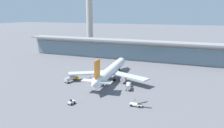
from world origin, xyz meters
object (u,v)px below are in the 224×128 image
service_truck_mid_apron_white (71,102)px  airliner_on_stand (110,71)px  service_truck_at_far_stand_blue (100,85)px  service_truck_by_tail_yellow (134,77)px  service_truck_on_taxiway_grey (129,85)px  safety_cone_alpha (135,99)px  service_truck_near_nose_white (136,105)px  service_truck_under_wing_yellow (71,79)px  control_tower (89,6)px

service_truck_mid_apron_white → airliner_on_stand: bearing=87.0°
service_truck_at_far_stand_blue → service_truck_by_tail_yellow: bearing=57.6°
airliner_on_stand → service_truck_on_taxiway_grey: (13.62, -10.25, -3.06)m
airliner_on_stand → safety_cone_alpha: 30.47m
service_truck_on_taxiway_grey → service_truck_near_nose_white: bearing=-63.7°
airliner_on_stand → service_truck_under_wing_yellow: 21.19m
control_tower → safety_cone_alpha: 148.74m
service_truck_under_wing_yellow → safety_cone_alpha: (38.20, -11.50, -1.39)m
service_truck_near_nose_white → service_truck_on_taxiway_grey: size_ratio=0.77×
service_truck_under_wing_yellow → service_truck_by_tail_yellow: bearing=30.6°
service_truck_on_taxiway_grey → airliner_on_stand: bearing=143.0°
service_truck_near_nose_white → service_truck_on_taxiway_grey: 20.23m
service_truck_on_taxiway_grey → service_truck_at_far_stand_blue: bearing=-171.6°
service_truck_by_tail_yellow → service_truck_mid_apron_white: bearing=-107.5°
service_truck_on_taxiway_grey → service_truck_by_tail_yellow: bearing=96.9°
airliner_on_stand → service_truck_mid_apron_white: (-1.88, -35.85, -3.89)m
service_truck_on_taxiway_grey → safety_cone_alpha: service_truck_on_taxiway_grey is taller
service_truck_by_tail_yellow → safety_cone_alpha: (8.69, -28.99, -0.49)m
airliner_on_stand → service_truck_at_far_stand_blue: 12.98m
service_truck_on_taxiway_grey → service_truck_at_far_stand_blue: 14.33m
service_truck_on_taxiway_grey → control_tower: (-74.86, 105.32, 39.86)m
safety_cone_alpha → service_truck_on_taxiway_grey: bearing=118.8°
service_truck_mid_apron_white → service_truck_on_taxiway_grey: 29.94m
safety_cone_alpha → service_truck_under_wing_yellow: bearing=163.2°
service_truck_under_wing_yellow → control_tower: size_ratio=0.12×
control_tower → service_truck_near_nose_white: bearing=-55.8°
service_truck_mid_apron_white → service_truck_at_far_stand_blue: 23.54m
service_truck_by_tail_yellow → service_truck_at_far_stand_blue: (-12.09, -19.01, 0.00)m
service_truck_by_tail_yellow → control_tower: 121.56m
control_tower → safety_cone_alpha: size_ratio=109.10×
service_truck_near_nose_white → safety_cone_alpha: (-2.32, 6.04, -0.49)m
airliner_on_stand → service_truck_near_nose_white: bearing=-51.5°
airliner_on_stand → service_truck_on_taxiway_grey: 17.32m
service_truck_near_nose_white → service_truck_on_taxiway_grey: service_truck_on_taxiway_grey is taller
service_truck_mid_apron_white → control_tower: 149.40m
service_truck_under_wing_yellow → control_tower: control_tower is taller
service_truck_near_nose_white → safety_cone_alpha: bearing=111.0°
service_truck_mid_apron_white → service_truck_by_tail_yellow: bearing=72.5°
service_truck_at_far_stand_blue → service_truck_on_taxiway_grey: bearing=8.4°
service_truck_near_nose_white → control_tower: size_ratio=0.09×
service_truck_mid_apron_white → service_truck_at_far_stand_blue: bearing=86.7°
airliner_on_stand → service_truck_on_taxiway_grey: size_ratio=6.40×
service_truck_by_tail_yellow → service_truck_near_nose_white: bearing=-72.6°
airliner_on_stand → control_tower: (-61.24, 95.08, 36.80)m
safety_cone_alpha → service_truck_at_far_stand_blue: bearing=154.3°
service_truck_under_wing_yellow → safety_cone_alpha: bearing=-16.8°
control_tower → service_truck_at_far_stand_blue: bearing=-60.5°
airliner_on_stand → control_tower: size_ratio=0.74×
safety_cone_alpha → service_truck_mid_apron_white: bearing=-148.6°
airliner_on_stand → service_truck_on_taxiway_grey: bearing=-37.0°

